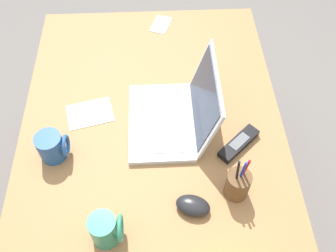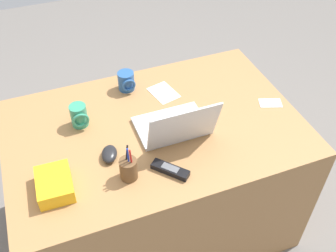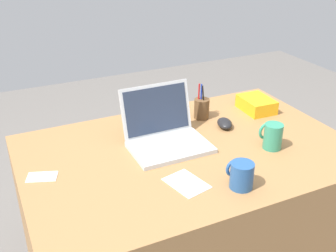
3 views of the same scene
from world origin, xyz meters
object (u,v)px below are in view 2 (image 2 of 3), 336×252
at_px(laptop, 175,126).
at_px(pen_holder, 129,169).
at_px(computer_mouse, 109,154).
at_px(cordless_phone, 170,170).
at_px(coffee_mug_white, 79,116).
at_px(coffee_mug_tall, 126,81).
at_px(snack_bag, 55,184).

relative_size(laptop, pen_holder, 1.89).
bearing_deg(pen_holder, computer_mouse, -70.58).
relative_size(computer_mouse, cordless_phone, 0.68).
distance_m(laptop, coffee_mug_white, 0.43).
bearing_deg(laptop, coffee_mug_white, -28.48).
relative_size(coffee_mug_white, coffee_mug_tall, 1.12).
bearing_deg(laptop, coffee_mug_tall, -74.26).
xyz_separation_m(computer_mouse, pen_holder, (-0.05, 0.13, 0.03)).
bearing_deg(laptop, computer_mouse, 6.17).
xyz_separation_m(computer_mouse, cordless_phone, (-0.21, 0.16, -0.01)).
height_order(coffee_mug_white, snack_bag, coffee_mug_white).
xyz_separation_m(computer_mouse, snack_bag, (0.24, 0.09, 0.01)).
distance_m(cordless_phone, pen_holder, 0.17).
distance_m(coffee_mug_tall, snack_bag, 0.67).
bearing_deg(computer_mouse, snack_bag, 39.49).
xyz_separation_m(cordless_phone, snack_bag, (0.44, -0.07, 0.02)).
bearing_deg(coffee_mug_tall, snack_bag, 49.25).
bearing_deg(pen_holder, coffee_mug_white, -72.35).
relative_size(pen_holder, snack_bag, 0.96).
xyz_separation_m(laptop, computer_mouse, (0.31, 0.03, -0.03)).
relative_size(computer_mouse, coffee_mug_tall, 1.05).
bearing_deg(coffee_mug_white, cordless_phone, 124.66).
bearing_deg(coffee_mug_tall, computer_mouse, 64.38).
xyz_separation_m(computer_mouse, coffee_mug_white, (0.07, -0.24, 0.03)).
relative_size(laptop, coffee_mug_white, 2.97).
xyz_separation_m(pen_holder, snack_bag, (0.28, -0.04, -0.02)).
bearing_deg(computer_mouse, coffee_mug_white, -54.73).
bearing_deg(coffee_mug_white, pen_holder, 107.65).
height_order(pen_holder, snack_bag, pen_holder).
xyz_separation_m(laptop, coffee_mug_white, (0.38, -0.20, 0.01)).
bearing_deg(coffee_mug_tall, cordless_phone, 90.78).
relative_size(coffee_mug_tall, cordless_phone, 0.65).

